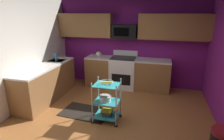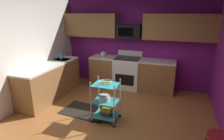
{
  "view_description": "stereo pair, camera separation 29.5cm",
  "coord_description": "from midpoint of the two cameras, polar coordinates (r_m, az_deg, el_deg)",
  "views": [
    {
      "loc": [
        0.96,
        -3.28,
        2.24
      ],
      "look_at": [
        -0.03,
        0.44,
        1.05
      ],
      "focal_mm": 30.16,
      "sensor_mm": 36.0,
      "label": 1
    },
    {
      "loc": [
        1.24,
        -3.19,
        2.24
      ],
      "look_at": [
        -0.03,
        0.44,
        1.05
      ],
      "focal_mm": 30.16,
      "sensor_mm": 36.0,
      "label": 2
    }
  ],
  "objects": [
    {
      "name": "upper_cabinets",
      "position": [
        5.59,
        8.4,
        12.99
      ],
      "size": [
        4.4,
        0.33,
        0.7
      ],
      "color": "brown"
    },
    {
      "name": "mixing_bowl_large",
      "position": [
        3.97,
        -0.2,
        -8.49
      ],
      "size": [
        0.25,
        0.25,
        0.11
      ],
      "color": "silver",
      "rests_on": "rolling_cart"
    },
    {
      "name": "wall_back",
      "position": [
        5.85,
        8.29,
        7.74
      ],
      "size": [
        4.52,
        0.06,
        2.6
      ],
      "primitive_type": "cube",
      "color": "#751970",
      "rests_on": "ground"
    },
    {
      "name": "floor",
      "position": [
        4.1,
        0.46,
        -16.3
      ],
      "size": [
        4.4,
        4.8,
        0.04
      ],
      "primitive_type": "cube",
      "color": "#995B2D",
      "rests_on": "ground"
    },
    {
      "name": "fruit_bowl",
      "position": [
        3.82,
        0.25,
        -3.73
      ],
      "size": [
        0.27,
        0.27,
        0.07
      ],
      "color": "silver",
      "rests_on": "rolling_cart"
    },
    {
      "name": "dish_soap_bottle",
      "position": [
        5.62,
        -13.82,
        4.14
      ],
      "size": [
        0.06,
        0.06,
        0.2
      ],
      "primitive_type": "cylinder",
      "color": "#2D8CBF",
      "rests_on": "counter_run"
    },
    {
      "name": "book_stack",
      "position": [
        4.12,
        0.24,
        -12.64
      ],
      "size": [
        0.23,
        0.18,
        0.12
      ],
      "color": "#1E4C8C",
      "rests_on": "rolling_cart"
    },
    {
      "name": "rolling_cart",
      "position": [
        3.99,
        0.24,
        -9.42
      ],
      "size": [
        0.57,
        0.43,
        0.91
      ],
      "color": "silver",
      "rests_on": "ground"
    },
    {
      "name": "microwave",
      "position": [
        5.61,
        6.79,
        11.52
      ],
      "size": [
        0.7,
        0.39,
        0.4
      ],
      "color": "black"
    },
    {
      "name": "floor_rug",
      "position": [
        4.56,
        -6.1,
        -12.28
      ],
      "size": [
        1.15,
        0.78,
        0.01
      ],
      "primitive_type": "cube",
      "rotation": [
        0.0,
        0.0,
        -0.08
      ],
      "color": "black",
      "rests_on": "ground"
    },
    {
      "name": "counter_run",
      "position": [
        5.42,
        -3.13,
        -1.99
      ],
      "size": [
        3.46,
        2.69,
        0.92
      ],
      "color": "brown",
      "rests_on": "ground"
    },
    {
      "name": "kettle",
      "position": [
        5.83,
        -1.22,
        4.86
      ],
      "size": [
        0.21,
        0.18,
        0.26
      ],
      "color": "beige",
      "rests_on": "counter_run"
    },
    {
      "name": "oven_range",
      "position": [
        5.75,
        6.14,
        -0.77
      ],
      "size": [
        0.76,
        0.65,
        1.1
      ],
      "color": "white",
      "rests_on": "ground"
    },
    {
      "name": "wall_left",
      "position": [
        4.74,
        -26.01,
        3.98
      ],
      "size": [
        0.06,
        4.8,
        2.6
      ],
      "primitive_type": "cube",
      "color": "silver",
      "rests_on": "ground"
    }
  ]
}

